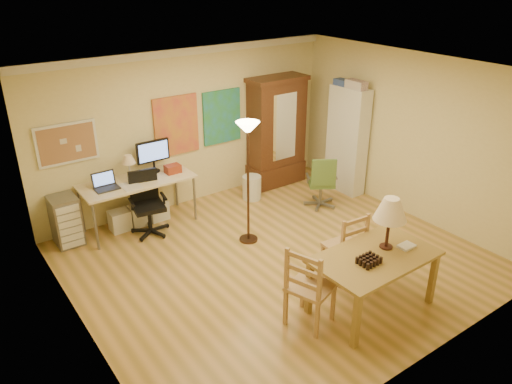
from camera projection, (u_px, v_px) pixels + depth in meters
floor at (277, 260)px, 7.26m from camera, size 5.50×5.50×0.00m
crown_molding at (186, 51)px, 7.97m from camera, size 5.50×0.08×0.12m
corkboard at (67, 144)px, 7.38m from camera, size 0.90×0.04×0.62m
art_panel_left at (176, 126)px, 8.35m from camera, size 0.80×0.04×1.00m
art_panel_right at (222, 117)px, 8.82m from camera, size 0.75×0.04×0.95m
dining_table at (381, 242)px, 5.96m from camera, size 1.53×0.93×1.42m
ladder_chair_back at (345, 248)px, 6.67m from camera, size 0.50×0.48×1.00m
ladder_chair_left at (309, 289)px, 5.79m from camera, size 0.60×0.61×1.05m
torchiere_lamp at (248, 147)px, 7.14m from camera, size 0.35×0.35×1.91m
computer_desk at (140, 197)px, 8.05m from camera, size 1.78×0.78×1.34m
office_chair_black at (149, 217)px, 7.89m from camera, size 0.62×0.62×1.01m
office_chair_green at (321, 193)px, 8.74m from camera, size 0.59×0.60×0.95m
drawer_cart at (66, 221)px, 7.54m from camera, size 0.39×0.46×0.77m
armoire at (276, 139)px, 9.43m from camera, size 1.12×0.53×2.07m
bookshelf at (347, 141)px, 9.10m from camera, size 0.29×0.78×1.96m
wastebin at (252, 187)px, 9.05m from camera, size 0.35×0.35×0.43m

